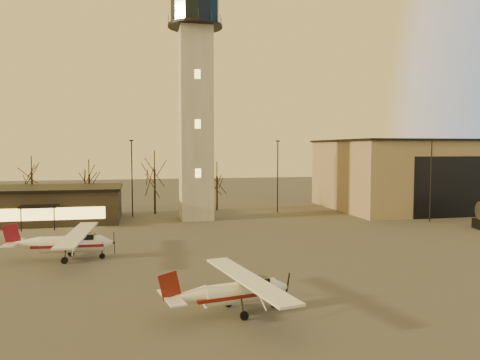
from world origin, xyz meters
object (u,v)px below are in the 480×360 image
at_px(hangar, 429,174).
at_px(terminal, 14,205).
at_px(cessna_rear, 73,247).
at_px(control_tower, 196,90).
at_px(cessna_front, 242,296).

xyz_separation_m(hangar, terminal, (-57.99, -2.00, -3.00)).
bearing_deg(cessna_rear, terminal, 117.28).
distance_m(control_tower, terminal, 26.24).
bearing_deg(cessna_rear, hangar, 29.16).
distance_m(control_tower, hangar, 37.90).
bearing_deg(hangar, terminal, -178.03).
xyz_separation_m(cessna_front, cessna_rear, (-10.77, 14.80, 0.13)).
bearing_deg(control_tower, hangar, 6.31).
bearing_deg(cessna_front, control_tower, 76.30).
bearing_deg(hangar, cessna_rear, -154.11).
height_order(hangar, cessna_rear, hangar).
bearing_deg(hangar, cessna_front, -134.50).
distance_m(hangar, terminal, 58.11).
xyz_separation_m(terminal, cessna_rear, (9.58, -21.50, -1.08)).
relative_size(hangar, cessna_rear, 2.67).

